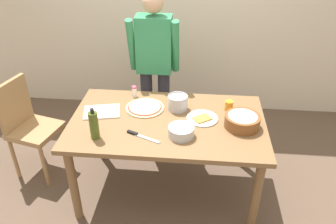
# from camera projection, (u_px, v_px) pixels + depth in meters

# --- Properties ---
(ground) EXTENTS (8.00, 8.00, 0.00)m
(ground) POSITION_uv_depth(u_px,v_px,m) (168.00, 188.00, 3.19)
(ground) COLOR brown
(wall_back) EXTENTS (5.60, 0.10, 2.60)m
(wall_back) POSITION_uv_depth(u_px,v_px,m) (181.00, 4.00, 3.86)
(wall_back) COLOR beige
(wall_back) RESTS_ON ground
(dining_table) EXTENTS (1.60, 0.96, 0.76)m
(dining_table) POSITION_uv_depth(u_px,v_px,m) (167.00, 129.00, 2.84)
(dining_table) COLOR brown
(dining_table) RESTS_ON ground
(person_cook) EXTENTS (0.49, 0.25, 1.62)m
(person_cook) POSITION_uv_depth(u_px,v_px,m) (155.00, 62.00, 3.35)
(person_cook) COLOR #2D2D38
(person_cook) RESTS_ON ground
(chair_wooden_left) EXTENTS (0.49, 0.49, 0.95)m
(chair_wooden_left) POSITION_uv_depth(u_px,v_px,m) (28.00, 123.00, 3.15)
(chair_wooden_left) COLOR #A37A4C
(chair_wooden_left) RESTS_ON ground
(pizza_raw_on_board) EXTENTS (0.33, 0.33, 0.02)m
(pizza_raw_on_board) POSITION_uv_depth(u_px,v_px,m) (145.00, 107.00, 2.95)
(pizza_raw_on_board) COLOR beige
(pizza_raw_on_board) RESTS_ON dining_table
(plate_with_slice) EXTENTS (0.26, 0.26, 0.02)m
(plate_with_slice) POSITION_uv_depth(u_px,v_px,m) (202.00, 118.00, 2.80)
(plate_with_slice) COLOR white
(plate_with_slice) RESTS_ON dining_table
(popcorn_bowl) EXTENTS (0.28, 0.28, 0.11)m
(popcorn_bowl) POSITION_uv_depth(u_px,v_px,m) (242.00, 120.00, 2.69)
(popcorn_bowl) COLOR brown
(popcorn_bowl) RESTS_ON dining_table
(mixing_bowl_steel) EXTENTS (0.20, 0.20, 0.08)m
(mixing_bowl_steel) POSITION_uv_depth(u_px,v_px,m) (181.00, 131.00, 2.59)
(mixing_bowl_steel) COLOR #B7B7BC
(mixing_bowl_steel) RESTS_ON dining_table
(olive_oil_bottle) EXTENTS (0.07, 0.07, 0.26)m
(olive_oil_bottle) POSITION_uv_depth(u_px,v_px,m) (94.00, 125.00, 2.53)
(olive_oil_bottle) COLOR #47561E
(olive_oil_bottle) RESTS_ON dining_table
(steel_pot) EXTENTS (0.17, 0.17, 0.13)m
(steel_pot) POSITION_uv_depth(u_px,v_px,m) (178.00, 102.00, 2.91)
(steel_pot) COLOR #B7B7BC
(steel_pot) RESTS_ON dining_table
(cup_orange) EXTENTS (0.07, 0.07, 0.08)m
(cup_orange) POSITION_uv_depth(u_px,v_px,m) (229.00, 106.00, 2.91)
(cup_orange) COLOR orange
(cup_orange) RESTS_ON dining_table
(salt_shaker) EXTENTS (0.04, 0.04, 0.11)m
(salt_shaker) POSITION_uv_depth(u_px,v_px,m) (134.00, 92.00, 3.10)
(salt_shaker) COLOR white
(salt_shaker) RESTS_ON dining_table
(cutting_board_white) EXTENTS (0.34, 0.28, 0.01)m
(cutting_board_white) POSITION_uv_depth(u_px,v_px,m) (102.00, 112.00, 2.90)
(cutting_board_white) COLOR white
(cutting_board_white) RESTS_ON dining_table
(chef_knife) EXTENTS (0.27, 0.14, 0.02)m
(chef_knife) POSITION_uv_depth(u_px,v_px,m) (139.00, 135.00, 2.60)
(chef_knife) COLOR silver
(chef_knife) RESTS_ON dining_table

